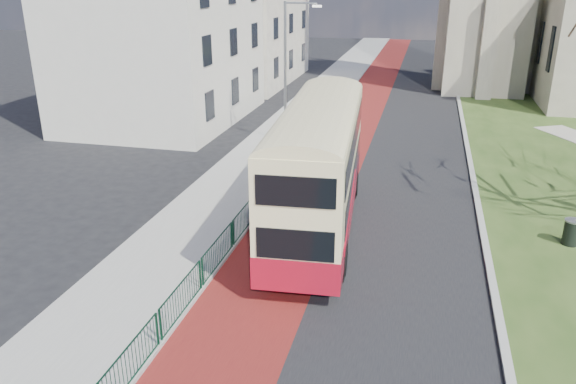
% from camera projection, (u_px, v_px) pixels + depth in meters
% --- Properties ---
extents(ground, '(160.00, 160.00, 0.00)m').
position_uv_depth(ground, '(285.00, 318.00, 16.48)').
color(ground, black).
rests_on(ground, ground).
extents(road_carriageway, '(9.00, 120.00, 0.01)m').
position_uv_depth(road_carriageway, '(388.00, 141.00, 34.27)').
color(road_carriageway, black).
rests_on(road_carriageway, ground).
extents(bus_lane, '(3.40, 120.00, 0.01)m').
position_uv_depth(bus_lane, '(345.00, 138.00, 34.87)').
color(bus_lane, '#591414').
rests_on(bus_lane, ground).
extents(pavement_west, '(4.00, 120.00, 0.12)m').
position_uv_depth(pavement_west, '(285.00, 133.00, 35.70)').
color(pavement_west, gray).
rests_on(pavement_west, ground).
extents(kerb_west, '(0.25, 120.00, 0.13)m').
position_uv_depth(kerb_west, '(316.00, 135.00, 35.25)').
color(kerb_west, '#999993').
rests_on(kerb_west, ground).
extents(kerb_east, '(0.25, 80.00, 0.13)m').
position_uv_depth(kerb_east, '(465.00, 136.00, 35.03)').
color(kerb_east, '#999993').
rests_on(kerb_east, ground).
extents(pedestrian_railing, '(0.07, 24.00, 1.12)m').
position_uv_depth(pedestrian_railing, '(233.00, 234.00, 20.56)').
color(pedestrian_railing, '#0B3320').
rests_on(pedestrian_railing, ground).
extents(street_block_near, '(10.30, 14.30, 13.00)m').
position_uv_depth(street_block_near, '(161.00, 23.00, 37.20)').
color(street_block_near, silver).
rests_on(street_block_near, ground).
extents(street_block_far, '(10.30, 16.30, 11.50)m').
position_uv_depth(street_block_far, '(238.00, 18.00, 51.97)').
color(street_block_far, '#B8AF9B').
rests_on(street_block_far, ground).
extents(streetlamp, '(2.13, 0.18, 8.00)m').
position_uv_depth(streetlamp, '(288.00, 66.00, 32.11)').
color(streetlamp, gray).
rests_on(streetlamp, pavement_west).
extents(bus, '(3.59, 11.83, 4.87)m').
position_uv_depth(bus, '(319.00, 162.00, 21.32)').
color(bus, maroon).
rests_on(bus, ground).
extents(litter_bin, '(0.80, 0.80, 0.99)m').
position_uv_depth(litter_bin, '(571.00, 232.00, 20.76)').
color(litter_bin, black).
rests_on(litter_bin, grass_green).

